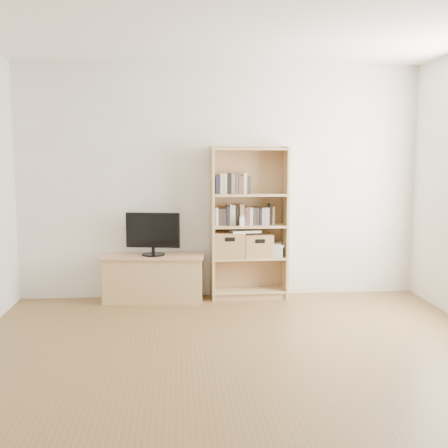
{
  "coord_description": "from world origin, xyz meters",
  "views": [
    {
      "loc": [
        -0.49,
        -3.79,
        1.63
      ],
      "look_at": [
        -0.01,
        1.9,
        0.9
      ],
      "focal_mm": 45.0,
      "sensor_mm": 36.0,
      "label": 1
    }
  ],
  "objects": [
    {
      "name": "basket_left",
      "position": [
        0.08,
        2.34,
        0.61
      ],
      "size": [
        0.35,
        0.29,
        0.28
      ],
      "primitive_type": "cube",
      "rotation": [
        0.0,
        0.0,
        -0.02
      ],
      "color": "#89603E",
      "rests_on": "bookshelf"
    },
    {
      "name": "back_wall",
      "position": [
        0.0,
        2.5,
        1.3
      ],
      "size": [
        4.5,
        0.02,
        2.6
      ],
      "primitive_type": "cube",
      "color": "silver",
      "rests_on": "floor"
    },
    {
      "name": "baby_monitor",
      "position": [
        0.22,
        2.25,
        0.88
      ],
      "size": [
        0.05,
        0.04,
        0.1
      ],
      "primitive_type": "cube",
      "rotation": [
        0.0,
        0.0,
        0.1
      ],
      "color": "white",
      "rests_on": "bookshelf"
    },
    {
      "name": "bookshelf",
      "position": [
        0.31,
        2.35,
        0.85
      ],
      "size": [
        0.85,
        0.32,
        1.69
      ],
      "primitive_type": "cube",
      "rotation": [
        0.0,
        0.0,
        0.02
      ],
      "color": "tan",
      "rests_on": "floor"
    },
    {
      "name": "television",
      "position": [
        -0.75,
        2.3,
        0.74
      ],
      "size": [
        0.59,
        0.15,
        0.46
      ],
      "primitive_type": "cube",
      "rotation": [
        0.0,
        0.0,
        -0.18
      ],
      "color": "black",
      "rests_on": "tv_stand"
    },
    {
      "name": "books_row_mid",
      "position": [
        0.31,
        2.37,
        0.94
      ],
      "size": [
        0.84,
        0.22,
        0.22
      ],
      "primitive_type": "cube",
      "rotation": [
        0.0,
        0.0,
        0.07
      ],
      "color": "#BCB1A9",
      "rests_on": "bookshelf"
    },
    {
      "name": "tv_stand",
      "position": [
        -0.75,
        2.3,
        0.24
      ],
      "size": [
        1.1,
        0.49,
        0.49
      ],
      "primitive_type": "cube",
      "rotation": [
        0.0,
        0.0,
        -0.09
      ],
      "color": "tan",
      "rests_on": "floor"
    },
    {
      "name": "magazine_stack",
      "position": [
        0.6,
        2.35,
        0.53
      ],
      "size": [
        0.25,
        0.31,
        0.13
      ],
      "primitive_type": "cube",
      "rotation": [
        0.0,
        0.0,
        -0.25
      ],
      "color": "beige",
      "rests_on": "bookshelf"
    },
    {
      "name": "floor",
      "position": [
        0.0,
        0.0,
        0.0
      ],
      "size": [
        4.5,
        5.0,
        0.01
      ],
      "primitive_type": "cube",
      "color": "brown",
      "rests_on": "ground"
    },
    {
      "name": "books_row_upper",
      "position": [
        0.12,
        2.36,
        1.27
      ],
      "size": [
        0.37,
        0.14,
        0.19
      ],
      "primitive_type": "cube",
      "rotation": [
        0.0,
        0.0,
        0.03
      ],
      "color": "#BCB1A9",
      "rests_on": "bookshelf"
    },
    {
      "name": "laptop",
      "position": [
        0.26,
        2.33,
        0.76
      ],
      "size": [
        0.35,
        0.27,
        0.03
      ],
      "primitive_type": "cube",
      "rotation": [
        0.0,
        0.0,
        0.15
      ],
      "color": "white",
      "rests_on": "basket_left"
    },
    {
      "name": "basket_right",
      "position": [
        0.41,
        2.35,
        0.6
      ],
      "size": [
        0.31,
        0.26,
        0.25
      ],
      "primitive_type": "cube",
      "rotation": [
        0.0,
        0.0,
        0.01
      ],
      "color": "#89603E",
      "rests_on": "bookshelf"
    },
    {
      "name": "front_wall",
      "position": [
        0.0,
        -2.5,
        1.3
      ],
      "size": [
        4.5,
        0.02,
        2.6
      ],
      "primitive_type": "cube",
      "color": "silver",
      "rests_on": "floor"
    },
    {
      "name": "ceiling",
      "position": [
        0.0,
        0.0,
        2.6
      ],
      "size": [
        4.5,
        5.0,
        0.01
      ],
      "primitive_type": "cube",
      "color": "white",
      "rests_on": "back_wall"
    }
  ]
}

